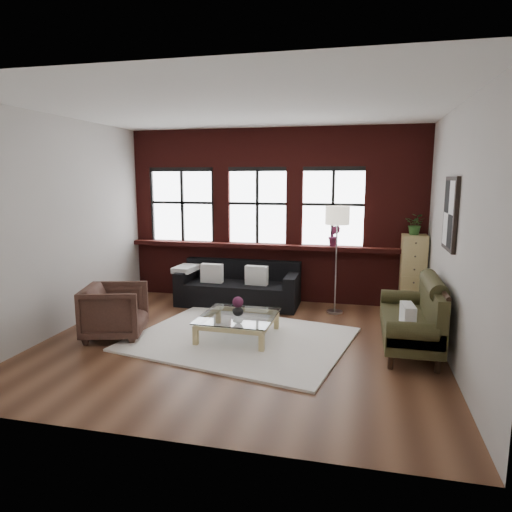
% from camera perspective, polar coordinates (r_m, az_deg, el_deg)
% --- Properties ---
extents(floor, '(5.50, 5.50, 0.00)m').
position_cam_1_polar(floor, '(6.56, -2.08, -10.79)').
color(floor, '#4E2D1C').
rests_on(floor, ground).
extents(ceiling, '(5.50, 5.50, 0.00)m').
position_cam_1_polar(ceiling, '(6.21, -2.27, 18.06)').
color(ceiling, white).
rests_on(ceiling, ground).
extents(wall_back, '(5.50, 0.00, 5.50)m').
position_cam_1_polar(wall_back, '(8.61, 2.23, 5.07)').
color(wall_back, '#B8B3AC').
rests_on(wall_back, ground).
extents(wall_front, '(5.50, 0.00, 5.50)m').
position_cam_1_polar(wall_front, '(3.86, -12.00, -0.95)').
color(wall_front, '#B8B3AC').
rests_on(wall_front, ground).
extents(wall_left, '(0.00, 5.00, 5.00)m').
position_cam_1_polar(wall_left, '(7.40, -23.22, 3.52)').
color(wall_left, '#B8B3AC').
rests_on(wall_left, ground).
extents(wall_right, '(0.00, 5.00, 5.00)m').
position_cam_1_polar(wall_right, '(6.07, 23.75, 2.29)').
color(wall_right, '#B8B3AC').
rests_on(wall_right, ground).
extents(brick_backwall, '(5.50, 0.12, 3.20)m').
position_cam_1_polar(brick_backwall, '(8.55, 2.16, 5.04)').
color(brick_backwall, '#491311').
rests_on(brick_backwall, floor).
extents(sill_ledge, '(5.50, 0.30, 0.08)m').
position_cam_1_polar(sill_ledge, '(8.53, 2.02, 1.24)').
color(sill_ledge, '#491311').
rests_on(sill_ledge, brick_backwall).
extents(window_left, '(1.38, 0.10, 1.50)m').
position_cam_1_polar(window_left, '(9.07, -9.13, 6.14)').
color(window_left, black).
rests_on(window_left, brick_backwall).
extents(window_mid, '(1.38, 0.10, 1.50)m').
position_cam_1_polar(window_mid, '(8.61, 0.21, 6.08)').
color(window_mid, black).
rests_on(window_mid, brick_backwall).
extents(window_right, '(1.38, 0.10, 1.50)m').
position_cam_1_polar(window_right, '(8.41, 9.59, 5.85)').
color(window_right, black).
rests_on(window_right, brick_backwall).
extents(wall_poster, '(0.05, 0.74, 0.94)m').
position_cam_1_polar(wall_poster, '(6.34, 23.15, 4.88)').
color(wall_poster, black).
rests_on(wall_poster, wall_right).
extents(shag_rug, '(3.37, 2.87, 0.03)m').
position_cam_1_polar(shag_rug, '(6.66, -1.98, -10.32)').
color(shag_rug, white).
rests_on(shag_rug, floor).
extents(dark_sofa, '(2.19, 0.89, 0.79)m').
position_cam_1_polar(dark_sofa, '(8.34, -2.23, -3.46)').
color(dark_sofa, black).
rests_on(dark_sofa, floor).
extents(pillow_a, '(0.40, 0.14, 0.34)m').
position_cam_1_polar(pillow_a, '(8.34, -5.53, -2.15)').
color(pillow_a, silver).
rests_on(pillow_a, dark_sofa).
extents(pillow_b, '(0.41, 0.17, 0.34)m').
position_cam_1_polar(pillow_b, '(8.12, 0.07, -2.44)').
color(pillow_b, silver).
rests_on(pillow_b, dark_sofa).
extents(vintage_settee, '(0.80, 1.80, 0.96)m').
position_cam_1_polar(vintage_settee, '(6.57, 18.65, -6.88)').
color(vintage_settee, '#302D16').
rests_on(vintage_settee, floor).
extents(pillow_settee, '(0.17, 0.39, 0.34)m').
position_cam_1_polar(pillow_settee, '(6.00, 18.42, -7.33)').
color(pillow_settee, silver).
rests_on(pillow_settee, vintage_settee).
extents(armchair, '(1.04, 1.03, 0.77)m').
position_cam_1_polar(armchair, '(6.98, -17.21, -6.61)').
color(armchair, '#3E271F').
rests_on(armchair, floor).
extents(coffee_table, '(1.09, 1.09, 0.36)m').
position_cam_1_polar(coffee_table, '(6.69, -2.25, -8.87)').
color(coffee_table, tan).
rests_on(coffee_table, shag_rug).
extents(vase, '(0.18, 0.18, 0.17)m').
position_cam_1_polar(vase, '(6.61, -2.27, -6.73)').
color(vase, '#B2B2B2').
rests_on(vase, coffee_table).
extents(flowers, '(0.16, 0.16, 0.16)m').
position_cam_1_polar(flowers, '(6.58, -2.27, -5.77)').
color(flowers, '#541C3A').
rests_on(flowers, vase).
extents(drawer_chest, '(0.41, 0.41, 1.34)m').
position_cam_1_polar(drawer_chest, '(8.33, 19.00, -2.07)').
color(drawer_chest, tan).
rests_on(drawer_chest, floor).
extents(potted_plant_top, '(0.41, 0.39, 0.36)m').
position_cam_1_polar(potted_plant_top, '(8.21, 19.33, 3.77)').
color(potted_plant_top, '#2D5923').
rests_on(potted_plant_top, drawer_chest).
extents(floor_lamp, '(0.40, 0.40, 1.98)m').
position_cam_1_polar(floor_lamp, '(7.83, 10.00, -0.02)').
color(floor_lamp, '#A5A5A8').
rests_on(floor_lamp, floor).
extents(sill_plant, '(0.23, 0.19, 0.38)m').
position_cam_1_polar(sill_plant, '(8.33, 9.75, 2.51)').
color(sill_plant, '#541C3A').
rests_on(sill_plant, sill_ledge).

